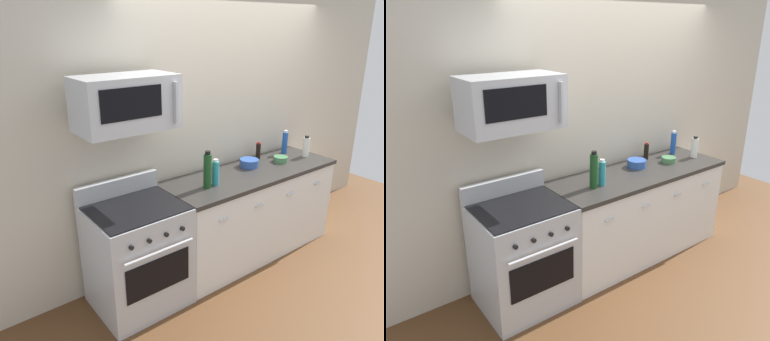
# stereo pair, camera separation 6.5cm
# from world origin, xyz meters

# --- Properties ---
(ground_plane) EXTENTS (6.03, 6.03, 0.00)m
(ground_plane) POSITION_xyz_m (0.00, 0.00, 0.00)
(ground_plane) COLOR brown
(back_wall) EXTENTS (5.02, 0.10, 2.70)m
(back_wall) POSITION_xyz_m (0.00, 0.41, 1.35)
(back_wall) COLOR beige
(back_wall) RESTS_ON ground_plane
(counter_unit) EXTENTS (1.93, 0.66, 0.92)m
(counter_unit) POSITION_xyz_m (0.00, -0.00, 0.46)
(counter_unit) COLOR white
(counter_unit) RESTS_ON ground_plane
(range_oven) EXTENTS (0.76, 0.69, 1.07)m
(range_oven) POSITION_xyz_m (-1.34, 0.00, 0.47)
(range_oven) COLOR #B7BABF
(range_oven) RESTS_ON ground_plane
(microwave) EXTENTS (0.74, 0.44, 0.40)m
(microwave) POSITION_xyz_m (-1.34, 0.05, 1.75)
(microwave) COLOR #B7BABF
(bottle_soy_sauce_dark) EXTENTS (0.05, 0.05, 0.19)m
(bottle_soy_sauce_dark) POSITION_xyz_m (0.32, 0.23, 1.01)
(bottle_soy_sauce_dark) COLOR black
(bottle_soy_sauce_dark) RESTS_ON countertop_slab
(bottle_wine_green) EXTENTS (0.07, 0.07, 0.34)m
(bottle_wine_green) POSITION_xyz_m (-0.63, -0.05, 1.08)
(bottle_wine_green) COLOR #19471E
(bottle_wine_green) RESTS_ON countertop_slab
(bottle_dish_soap) EXTENTS (0.06, 0.06, 0.25)m
(bottle_dish_soap) POSITION_xyz_m (-0.53, -0.05, 1.04)
(bottle_dish_soap) COLOR teal
(bottle_dish_soap) RESTS_ON countertop_slab
(bottle_soda_blue) EXTENTS (0.06, 0.06, 0.27)m
(bottle_soda_blue) POSITION_xyz_m (0.70, 0.18, 1.05)
(bottle_soda_blue) COLOR #1E4CA5
(bottle_soda_blue) RESTS_ON countertop_slab
(bottle_vinegar_white) EXTENTS (0.07, 0.07, 0.23)m
(bottle_vinegar_white) POSITION_xyz_m (0.80, -0.04, 1.03)
(bottle_vinegar_white) COLOR silver
(bottle_vinegar_white) RESTS_ON countertop_slab
(bowl_green_glaze) EXTENTS (0.15, 0.15, 0.06)m
(bowl_green_glaze) POSITION_xyz_m (0.44, 0.01, 0.95)
(bowl_green_glaze) COLOR #477A4C
(bowl_green_glaze) RESTS_ON countertop_slab
(bowl_blue_mixing) EXTENTS (0.19, 0.19, 0.08)m
(bowl_blue_mixing) POSITION_xyz_m (0.06, 0.11, 0.96)
(bowl_blue_mixing) COLOR #2D519E
(bowl_blue_mixing) RESTS_ON countertop_slab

